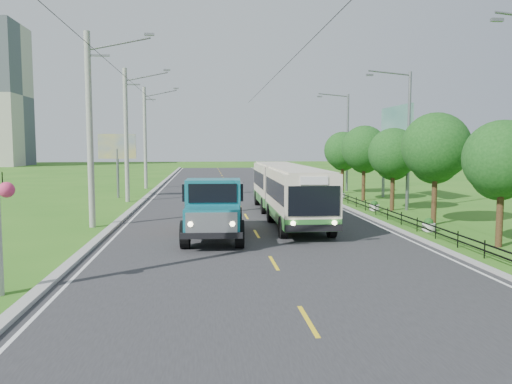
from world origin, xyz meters
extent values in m
plane|color=#2C6A19|center=(0.00, 0.00, 0.00)|extent=(240.00, 240.00, 0.00)
cube|color=#28282B|center=(0.00, 20.00, 0.01)|extent=(14.00, 120.00, 0.02)
cube|color=#9E9E99|center=(-7.20, 20.00, 0.07)|extent=(0.40, 120.00, 0.15)
cube|color=#9E9E99|center=(7.15, 20.00, 0.05)|extent=(0.30, 120.00, 0.10)
cube|color=silver|center=(-6.65, 20.00, 0.02)|extent=(0.12, 120.00, 0.00)
cube|color=silver|center=(6.65, 20.00, 0.02)|extent=(0.12, 120.00, 0.00)
cube|color=yellow|center=(0.00, 0.00, 0.02)|extent=(0.12, 2.20, 0.00)
cube|color=black|center=(8.00, 14.00, 0.30)|extent=(0.04, 40.00, 0.60)
sphere|color=#D83366|center=(-7.95, -3.00, 3.00)|extent=(0.44, 0.44, 0.44)
cylinder|color=gray|center=(-8.30, 9.00, 5.00)|extent=(0.32, 0.32, 10.00)
cube|color=slate|center=(-7.80, 9.00, 8.80)|extent=(1.20, 0.10, 0.10)
cube|color=slate|center=(-5.20, 9.00, 9.90)|extent=(0.50, 0.18, 0.12)
cylinder|color=gray|center=(-8.30, 21.00, 5.00)|extent=(0.32, 0.32, 10.00)
cube|color=slate|center=(-7.80, 21.00, 8.80)|extent=(1.20, 0.10, 0.10)
cube|color=slate|center=(-5.20, 21.00, 9.90)|extent=(0.50, 0.18, 0.12)
cylinder|color=gray|center=(-8.30, 33.00, 5.00)|extent=(0.32, 0.32, 10.00)
cube|color=slate|center=(-7.80, 33.00, 8.80)|extent=(1.20, 0.10, 0.10)
cube|color=slate|center=(-5.20, 33.00, 9.90)|extent=(0.50, 0.18, 0.12)
cylinder|color=#382314|center=(9.80, 2.00, 1.48)|extent=(0.28, 0.28, 2.97)
sphere|color=#124012|center=(9.80, 2.00, 3.71)|extent=(3.18, 3.18, 3.18)
sphere|color=#124012|center=(10.00, 2.50, 3.07)|extent=(2.33, 2.33, 2.33)
cylinder|color=#382314|center=(9.80, 8.00, 1.68)|extent=(0.28, 0.28, 3.36)
sphere|color=#124012|center=(9.80, 8.00, 4.20)|extent=(3.60, 3.60, 3.60)
sphere|color=#124012|center=(10.00, 8.50, 3.48)|extent=(2.64, 2.64, 2.64)
cylinder|color=#382314|center=(9.80, 14.00, 1.51)|extent=(0.28, 0.28, 3.02)
sphere|color=#124012|center=(9.80, 14.00, 3.78)|extent=(3.24, 3.24, 3.24)
sphere|color=#124012|center=(10.00, 14.50, 3.13)|extent=(2.38, 2.38, 2.38)
cylinder|color=#382314|center=(9.80, 20.00, 1.62)|extent=(0.28, 0.28, 3.25)
sphere|color=#124012|center=(9.80, 20.00, 4.06)|extent=(3.48, 3.48, 3.48)
sphere|color=#124012|center=(10.00, 20.50, 3.36)|extent=(2.55, 2.55, 2.55)
cylinder|color=#382314|center=(9.80, 26.00, 1.54)|extent=(0.28, 0.28, 3.08)
sphere|color=#124012|center=(9.80, 26.00, 3.85)|extent=(3.30, 3.30, 3.30)
sphere|color=#124012|center=(10.00, 26.50, 3.19)|extent=(2.42, 2.42, 2.42)
cube|color=slate|center=(8.10, 0.00, 8.75)|extent=(0.45, 0.16, 0.12)
cylinder|color=slate|center=(10.80, 14.00, 4.50)|extent=(0.20, 0.20, 9.00)
cylinder|color=slate|center=(9.40, 14.00, 8.90)|extent=(2.80, 0.10, 0.34)
cube|color=slate|center=(8.10, 14.00, 8.75)|extent=(0.45, 0.16, 0.12)
cylinder|color=slate|center=(10.80, 28.00, 4.50)|extent=(0.20, 0.20, 9.00)
cylinder|color=slate|center=(9.40, 28.00, 8.90)|extent=(2.80, 0.10, 0.34)
cube|color=slate|center=(8.10, 28.00, 8.75)|extent=(0.45, 0.16, 0.12)
cylinder|color=silver|center=(8.60, 6.00, 0.20)|extent=(0.64, 0.64, 0.40)
sphere|color=#124012|center=(8.60, 6.00, 0.45)|extent=(0.44, 0.44, 0.44)
cylinder|color=silver|center=(8.60, 14.00, 0.20)|extent=(0.64, 0.64, 0.40)
sphere|color=#124012|center=(8.60, 14.00, 0.45)|extent=(0.44, 0.44, 0.44)
cylinder|color=silver|center=(8.60, 22.00, 0.20)|extent=(0.64, 0.64, 0.40)
sphere|color=#124012|center=(8.60, 22.00, 0.45)|extent=(0.44, 0.44, 0.44)
cylinder|color=slate|center=(-9.50, 24.00, 2.00)|extent=(0.20, 0.20, 4.00)
cube|color=yellow|center=(-9.50, 24.00, 4.20)|extent=(3.00, 0.15, 2.00)
cylinder|color=slate|center=(12.30, 17.50, 2.50)|extent=(0.24, 0.24, 5.00)
cylinder|color=slate|center=(12.30, 22.50, 2.50)|extent=(0.24, 0.24, 5.00)
cube|color=#144C47|center=(12.30, 20.00, 5.80)|extent=(0.20, 6.00, 3.00)
cube|color=#307830|center=(2.25, 7.13, 0.80)|extent=(2.60, 7.53, 0.55)
cube|color=beige|center=(2.25, 7.13, 2.04)|extent=(2.60, 7.53, 1.93)
cube|color=black|center=(2.25, 7.13, 2.05)|extent=(2.63, 6.93, 0.95)
cube|color=#307830|center=(2.35, 15.38, 0.80)|extent=(2.59, 7.03, 0.55)
cube|color=beige|center=(2.35, 15.38, 2.04)|extent=(2.59, 7.03, 1.93)
cube|color=black|center=(2.35, 15.38, 2.05)|extent=(2.62, 6.43, 0.95)
cube|color=#4C4C4C|center=(2.30, 11.38, 1.76)|extent=(2.36, 1.03, 2.38)
cube|color=black|center=(2.20, 3.36, 1.87)|extent=(2.25, 0.09, 1.30)
cylinder|color=black|center=(1.09, 4.79, 0.52)|extent=(0.33, 1.04, 1.04)
cylinder|color=black|center=(3.35, 4.76, 0.52)|extent=(0.33, 1.04, 1.04)
cylinder|color=black|center=(1.15, 9.69, 0.52)|extent=(0.33, 1.04, 1.04)
cylinder|color=black|center=(3.41, 9.67, 0.52)|extent=(0.33, 1.04, 1.04)
cylinder|color=black|center=(1.19, 13.09, 0.52)|extent=(0.33, 1.04, 1.04)
cylinder|color=black|center=(3.45, 13.07, 0.52)|extent=(0.33, 1.04, 1.04)
cylinder|color=black|center=(1.25, 17.70, 0.52)|extent=(0.33, 1.04, 1.04)
cylinder|color=black|center=(3.51, 17.67, 0.52)|extent=(0.33, 1.04, 1.04)
cube|color=#146B7B|center=(-2.16, 2.72, 1.17)|extent=(2.31, 1.60, 1.07)
cube|color=#146B7B|center=(-2.08, 4.32, 1.71)|extent=(2.43, 1.82, 2.13)
cube|color=black|center=(-2.08, 4.32, 2.24)|extent=(2.65, 1.51, 0.75)
cube|color=black|center=(-2.04, 5.17, 0.69)|extent=(1.38, 6.45, 0.27)
cube|color=#D56214|center=(-1.95, 6.98, 1.76)|extent=(2.61, 3.32, 1.39)
cylinder|color=black|center=(-3.27, 2.98, 0.59)|extent=(0.43, 1.19, 1.17)
cylinder|color=black|center=(-1.03, 2.87, 0.59)|extent=(0.43, 1.19, 1.17)
cylinder|color=black|center=(-3.06, 7.25, 0.59)|extent=(0.43, 1.19, 1.17)
cylinder|color=black|center=(-0.82, 7.14, 0.59)|extent=(0.43, 1.19, 1.17)
camera|label=1|loc=(-2.44, -17.48, 4.21)|focal=35.00mm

